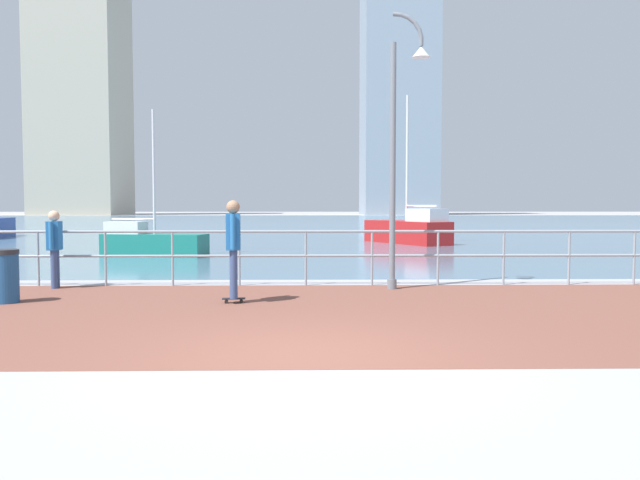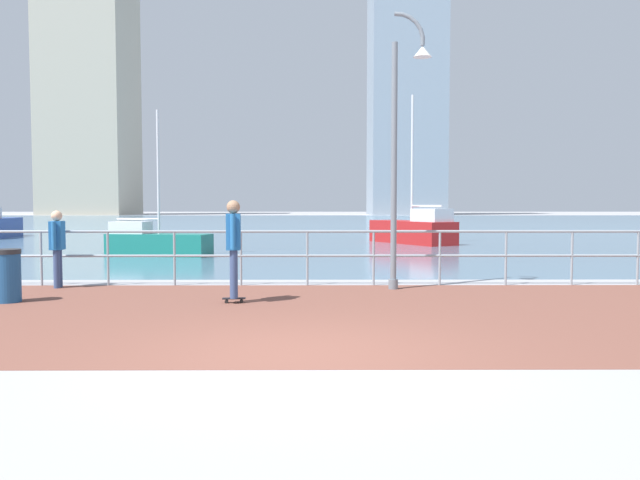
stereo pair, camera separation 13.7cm
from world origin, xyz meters
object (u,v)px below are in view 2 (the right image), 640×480
Objects in this scene: skateboarder at (234,241)px; trash_bin at (7,276)px; lamppost at (402,137)px; sailboat_blue at (414,229)px; bystander at (57,243)px; sailboat_red at (156,242)px.

skateboarder is 4.01m from trash_bin.
lamppost is 0.85× the size of sailboat_blue.
trash_bin is at bearing -120.30° from sailboat_blue.
trash_bin is 0.14× the size of sailboat_blue.
lamppost is at bearing 29.06° from skateboarder.
skateboarder is at bearing -27.62° from bystander.
bystander reaches higher than trash_bin.
sailboat_red is at bearing 90.37° from bystander.
sailboat_red is at bearing 111.28° from skateboarder.
trash_bin is at bearing 178.39° from skateboarder.
sailboat_red reaches higher than bystander.
bystander is 1.70× the size of trash_bin.
skateboarder is 1.12× the size of bystander.
lamppost is 7.73m from trash_bin.
skateboarder reaches higher than bystander.
lamppost is 3.09× the size of skateboarder.
sailboat_blue is at bearing 59.70° from trash_bin.
skateboarder is at bearing -108.95° from sailboat_blue.
skateboarder is 17.67m from sailboat_blue.
sailboat_blue is (2.60, 14.96, -2.43)m from lamppost.
lamppost is 4.10m from skateboarder.
lamppost is 1.14× the size of sailboat_red.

